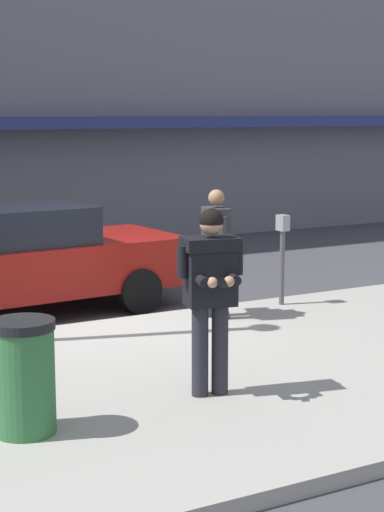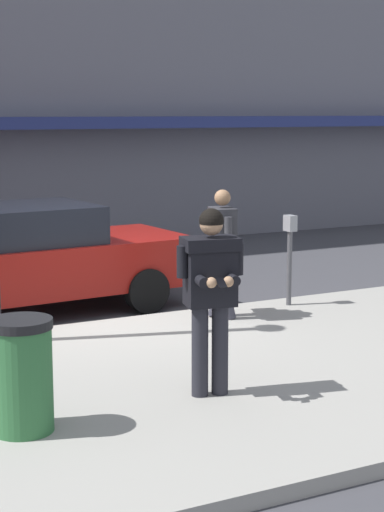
{
  "view_description": "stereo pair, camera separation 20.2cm",
  "coord_description": "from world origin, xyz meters",
  "px_view_note": "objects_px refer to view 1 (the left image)",
  "views": [
    {
      "loc": [
        -4.19,
        -10.28,
        2.83
      ],
      "look_at": [
        -0.37,
        -3.38,
        1.49
      ],
      "focal_mm": 60.0,
      "sensor_mm": 36.0,
      "label": 1
    },
    {
      "loc": [
        -4.01,
        -10.38,
        2.83
      ],
      "look_at": [
        -0.37,
        -3.38,
        1.49
      ],
      "focal_mm": 60.0,
      "sensor_mm": 36.0,
      "label": 2
    }
  ],
  "objects_px": {
    "parked_sedan_mid": "(20,259)",
    "man_texting_on_phone": "(211,281)",
    "trash_bin": "(24,376)",
    "parking_meter": "(282,246)",
    "pedestrian_with_bag": "(216,245)"
  },
  "relations": [
    {
      "from": "man_texting_on_phone",
      "to": "pedestrian_with_bag",
      "type": "height_order",
      "value": "man_texting_on_phone"
    },
    {
      "from": "man_texting_on_phone",
      "to": "trash_bin",
      "type": "bearing_deg",
      "value": -177.26
    },
    {
      "from": "pedestrian_with_bag",
      "to": "parking_meter",
      "type": "bearing_deg",
      "value": 9.52
    },
    {
      "from": "parked_sedan_mid",
      "to": "man_texting_on_phone",
      "type": "height_order",
      "value": "man_texting_on_phone"
    },
    {
      "from": "parked_sedan_mid",
      "to": "parking_meter",
      "type": "height_order",
      "value": "parked_sedan_mid"
    },
    {
      "from": "man_texting_on_phone",
      "to": "pedestrian_with_bag",
      "type": "relative_size",
      "value": 1.06
    },
    {
      "from": "pedestrian_with_bag",
      "to": "trash_bin",
      "type": "bearing_deg",
      "value": -141.67
    },
    {
      "from": "trash_bin",
      "to": "parking_meter",
      "type": "bearing_deg",
      "value": 32.28
    },
    {
      "from": "parked_sedan_mid",
      "to": "parking_meter",
      "type": "relative_size",
      "value": 3.64
    },
    {
      "from": "parking_meter",
      "to": "parked_sedan_mid",
      "type": "bearing_deg",
      "value": 150.72
    },
    {
      "from": "parked_sedan_mid",
      "to": "trash_bin",
      "type": "distance_m",
      "value": 5.0
    },
    {
      "from": "parking_meter",
      "to": "trash_bin",
      "type": "xyz_separation_m",
      "value": [
        -4.7,
        -2.97,
        -0.34
      ]
    },
    {
      "from": "pedestrian_with_bag",
      "to": "parked_sedan_mid",
      "type": "bearing_deg",
      "value": 135.13
    },
    {
      "from": "pedestrian_with_bag",
      "to": "man_texting_on_phone",
      "type": "bearing_deg",
      "value": -121.43
    },
    {
      "from": "trash_bin",
      "to": "man_texting_on_phone",
      "type": "bearing_deg",
      "value": 2.74
    }
  ]
}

